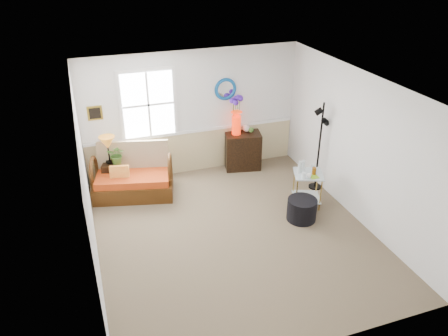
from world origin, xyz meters
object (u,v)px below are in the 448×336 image
object	(u,v)px
side_table	(307,189)
floor_lamp	(319,147)
lamp_stand	(113,177)
cabinet	(243,151)
ottoman	(302,209)
loveseat	(133,172)

from	to	relation	value
side_table	floor_lamp	distance (m)	0.90
lamp_stand	floor_lamp	xyz separation A→B (m)	(3.86, -1.23, 0.60)
cabinet	ottoman	world-z (taller)	cabinet
side_table	lamp_stand	bearing A→B (deg)	152.94
side_table	ottoman	distance (m)	0.55
lamp_stand	floor_lamp	world-z (taller)	floor_lamp
loveseat	side_table	distance (m)	3.34
ottoman	side_table	bearing A→B (deg)	52.87
loveseat	lamp_stand	distance (m)	0.51
loveseat	ottoman	bearing A→B (deg)	-20.56
side_table	ottoman	world-z (taller)	side_table
floor_lamp	cabinet	bearing A→B (deg)	145.53
floor_lamp	ottoman	size ratio (longest dim) A/B	3.43
lamp_stand	side_table	world-z (taller)	side_table
cabinet	floor_lamp	bearing A→B (deg)	-38.66
floor_lamp	side_table	bearing A→B (deg)	-118.16
loveseat	floor_lamp	bearing A→B (deg)	-0.92
loveseat	ottoman	xyz separation A→B (m)	(2.70, -1.85, -0.29)
cabinet	ottoman	size ratio (longest dim) A/B	1.53
loveseat	ottoman	distance (m)	3.28
floor_lamp	ottoman	world-z (taller)	floor_lamp
lamp_stand	cabinet	xyz separation A→B (m)	(2.78, 0.08, 0.11)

